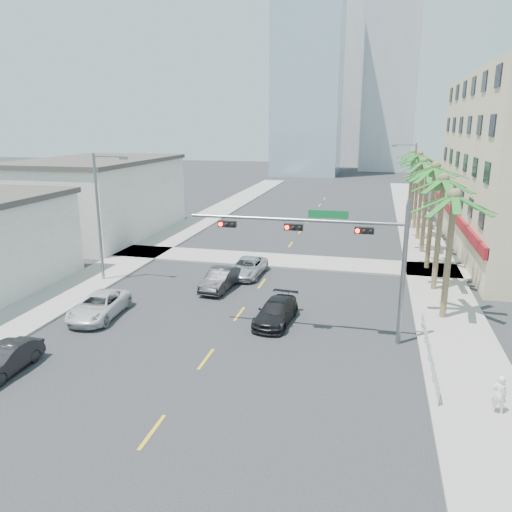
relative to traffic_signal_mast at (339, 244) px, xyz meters
The scene contains 26 objects.
ground 11.06m from the traffic_signal_mast, 126.03° to the right, with size 260.00×260.00×0.00m, color #262628.
sidewalk_right 14.44m from the traffic_signal_mast, 62.71° to the left, with size 4.00×120.00×0.15m, color gray.
sidewalk_left 22.05m from the traffic_signal_mast, 145.89° to the left, with size 4.00×120.00×0.15m, color gray.
sidewalk_cross 15.99m from the traffic_signal_mast, 112.38° to the left, with size 80.00×4.00×0.15m, color gray.
building_left_far 32.30m from the traffic_signal_mast, 141.59° to the left, with size 11.00×18.00×7.20m, color beige.
tower_far_left 90.14m from the traffic_signal_mast, 99.00° to the left, with size 14.00×14.00×48.00m, color #99B2C6.
tower_far_right 105.10m from the traffic_signal_mast, 88.20° to the left, with size 12.00×12.00×60.00m, color #ADADB2.
tower_far_center 118.45m from the traffic_signal_mast, 94.29° to the left, with size 16.00×16.00×42.00m, color #ADADB2.
traffic_signal_mast is the anchor object (origin of this frame).
palm_tree_0 7.37m from the traffic_signal_mast, 34.84° to the left, with size 4.80×4.80×7.80m.
palm_tree_1 11.18m from the traffic_signal_mast, 57.84° to the left, with size 4.80×4.80×8.16m.
palm_tree_2 15.81m from the traffic_signal_mast, 68.07° to the left, with size 4.80×4.80×8.52m.
palm_tree_3 20.59m from the traffic_signal_mast, 73.51° to the left, with size 4.80×4.80×7.80m.
palm_tree_4 25.63m from the traffic_signal_mast, 76.83° to the left, with size 4.80×4.80×8.16m.
palm_tree_5 30.72m from the traffic_signal_mast, 79.05° to the left, with size 4.80×4.80×8.52m.
palm_tree_6 35.78m from the traffic_signal_mast, 80.63° to the left, with size 4.80×4.80×7.80m.
palm_tree_7 40.93m from the traffic_signal_mast, 81.82° to the left, with size 4.80×4.80×8.16m.
streetlight_left 17.84m from the traffic_signal_mast, 160.18° to the left, with size 2.55×0.25×9.00m.
streetlight_right 30.50m from the traffic_signal_mast, 80.16° to the left, with size 2.55×0.25×9.00m.
guardrail 6.59m from the traffic_signal_mast, 23.39° to the right, with size 0.08×8.08×1.00m.
car_parked_mid 16.50m from the traffic_signal_mast, 152.53° to the right, with size 1.36×3.89×1.28m, color black.
car_parked_far 14.28m from the traffic_signal_mast, behind, with size 2.26×4.90×1.36m, color silver.
car_lane_left 11.18m from the traffic_signal_mast, 143.35° to the left, with size 1.50×4.30×1.42m, color black.
car_lane_center 12.82m from the traffic_signal_mast, 127.00° to the left, with size 2.18×4.74×1.32m, color silver.
car_lane_right 5.74m from the traffic_signal_mast, 159.16° to the left, with size 1.81×4.44×1.29m, color black.
pedestrian 9.82m from the traffic_signal_mast, 41.21° to the right, with size 0.57×0.37×1.55m, color white.
Camera 1 is at (7.43, -16.63, 10.92)m, focal length 35.00 mm.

